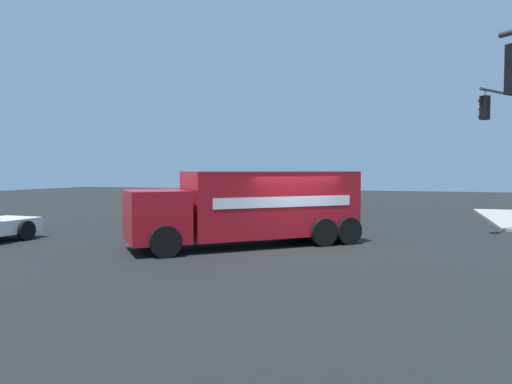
% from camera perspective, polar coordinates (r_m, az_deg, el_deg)
% --- Properties ---
extents(ground_plane, '(100.00, 100.00, 0.00)m').
position_cam_1_polar(ground_plane, '(16.25, 5.39, -6.94)').
color(ground_plane, black).
extents(delivery_truck, '(7.82, 7.43, 2.67)m').
position_cam_1_polar(delivery_truck, '(16.79, -0.48, -1.76)').
color(delivery_truck, '#AD141E').
rests_on(delivery_truck, ground).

